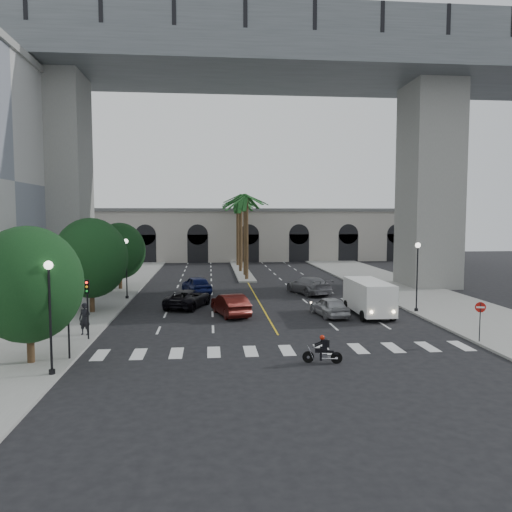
{
  "coord_description": "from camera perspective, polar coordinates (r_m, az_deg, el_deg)",
  "views": [
    {
      "loc": [
        -4.2,
        -28.03,
        7.38
      ],
      "look_at": [
        -1.0,
        6.0,
        4.59
      ],
      "focal_mm": 35.0,
      "sensor_mm": 36.0,
      "label": 1
    }
  ],
  "objects": [
    {
      "name": "ground",
      "position": [
        29.28,
        3.1,
        -9.94
      ],
      "size": [
        140.0,
        140.0,
        0.0
      ],
      "primitive_type": "plane",
      "color": "black",
      "rests_on": "ground"
    },
    {
      "name": "sidewalk_left",
      "position": [
        44.96,
        -19.27,
        -4.95
      ],
      "size": [
        8.0,
        100.0,
        0.15
      ],
      "primitive_type": "cube",
      "color": "gray",
      "rests_on": "ground"
    },
    {
      "name": "sidewalk_right",
      "position": [
        47.68,
        18.51,
        -4.4
      ],
      "size": [
        8.0,
        100.0,
        0.15
      ],
      "primitive_type": "cube",
      "color": "gray",
      "rests_on": "ground"
    },
    {
      "name": "median",
      "position": [
        66.56,
        -1.72,
        -1.62
      ],
      "size": [
        2.0,
        24.0,
        0.2
      ],
      "primitive_type": "cube",
      "color": "gray",
      "rests_on": "ground"
    },
    {
      "name": "pier_building",
      "position": [
        83.19,
        -2.47,
        2.51
      ],
      "size": [
        71.0,
        10.5,
        8.5
      ],
      "color": "#BAB3A7",
      "rests_on": "ground"
    },
    {
      "name": "bridge",
      "position": [
        51.81,
        3.37,
        17.06
      ],
      "size": [
        75.0,
        13.0,
        26.0
      ],
      "color": "gray",
      "rests_on": "ground"
    },
    {
      "name": "palm_a",
      "position": [
        56.21,
        -1.09,
        6.41
      ],
      "size": [
        3.2,
        3.2,
        10.3
      ],
      "color": "#47331E",
      "rests_on": "ground"
    },
    {
      "name": "palm_b",
      "position": [
        60.21,
        -1.28,
        6.55
      ],
      "size": [
        3.2,
        3.2,
        10.6
      ],
      "color": "#47331E",
      "rests_on": "ground"
    },
    {
      "name": "palm_c",
      "position": [
        64.17,
        -1.8,
        6.02
      ],
      "size": [
        3.2,
        3.2,
        10.1
      ],
      "color": "#47331E",
      "rests_on": "ground"
    },
    {
      "name": "palm_d",
      "position": [
        68.2,
        -1.72,
        6.56
      ],
      "size": [
        3.2,
        3.2,
        10.9
      ],
      "color": "#47331E",
      "rests_on": "ground"
    },
    {
      "name": "palm_e",
      "position": [
        72.17,
        -2.12,
        6.09
      ],
      "size": [
        3.2,
        3.2,
        10.4
      ],
      "color": "#47331E",
      "rests_on": "ground"
    },
    {
      "name": "palm_f",
      "position": [
        76.18,
        -2.07,
        6.22
      ],
      "size": [
        3.2,
        3.2,
        10.7
      ],
      "color": "#47331E",
      "rests_on": "ground"
    },
    {
      "name": "street_tree_near",
      "position": [
        26.74,
        -24.57,
        -2.97
      ],
      "size": [
        5.2,
        5.2,
        6.89
      ],
      "color": "#382616",
      "rests_on": "ground"
    },
    {
      "name": "street_tree_mid",
      "position": [
        39.16,
        -18.34,
        -0.22
      ],
      "size": [
        5.44,
        5.44,
        7.21
      ],
      "color": "#382616",
      "rests_on": "ground"
    },
    {
      "name": "street_tree_far",
      "position": [
        50.91,
        -15.31,
        0.57
      ],
      "size": [
        5.04,
        5.04,
        6.68
      ],
      "color": "#382616",
      "rests_on": "ground"
    },
    {
      "name": "lamp_post_left_near",
      "position": [
        24.48,
        -22.5,
        -5.47
      ],
      "size": [
        0.4,
        0.4,
        5.35
      ],
      "color": "black",
      "rests_on": "ground"
    },
    {
      "name": "lamp_post_left_far",
      "position": [
        44.81,
        -14.59,
        -0.82
      ],
      "size": [
        0.4,
        0.4,
        5.35
      ],
      "color": "black",
      "rests_on": "ground"
    },
    {
      "name": "lamp_post_right",
      "position": [
        39.48,
        17.95,
        -1.61
      ],
      "size": [
        0.4,
        0.4,
        5.35
      ],
      "color": "black",
      "rests_on": "ground"
    },
    {
      "name": "traffic_signal_near",
      "position": [
        26.94,
        -20.68,
        -6.05
      ],
      "size": [
        0.25,
        0.18,
        3.65
      ],
      "color": "black",
      "rests_on": "ground"
    },
    {
      "name": "traffic_signal_far",
      "position": [
        30.76,
        -18.71,
        -4.69
      ],
      "size": [
        0.25,
        0.18,
        3.65
      ],
      "color": "black",
      "rests_on": "ground"
    },
    {
      "name": "motorcycle_rider",
      "position": [
        25.57,
        7.73,
        -10.64
      ],
      "size": [
        1.97,
        0.61,
        1.43
      ],
      "rotation": [
        0.0,
        0.0,
        -0.2
      ],
      "color": "black",
      "rests_on": "ground"
    },
    {
      "name": "car_a",
      "position": [
        37.1,
        8.39,
        -5.71
      ],
      "size": [
        2.36,
        4.5,
        1.46
      ],
      "primitive_type": "imported",
      "rotation": [
        0.0,
        0.0,
        3.29
      ],
      "color": "#A0A0A4",
      "rests_on": "ground"
    },
    {
      "name": "car_b",
      "position": [
        37.04,
        -2.96,
        -5.56
      ],
      "size": [
        2.91,
        5.2,
        1.62
      ],
      "primitive_type": "imported",
      "rotation": [
        0.0,
        0.0,
        3.4
      ],
      "color": "#41100D",
      "rests_on": "ground"
    },
    {
      "name": "car_c",
      "position": [
        40.5,
        -7.77,
        -4.83
      ],
      "size": [
        4.09,
        5.77,
        1.46
      ],
      "primitive_type": "imported",
      "rotation": [
        0.0,
        0.0,
        2.79
      ],
      "color": "black",
      "rests_on": "ground"
    },
    {
      "name": "car_d",
      "position": [
        47.18,
        6.01,
        -3.34
      ],
      "size": [
        4.01,
        6.17,
        1.66
      ],
      "primitive_type": "imported",
      "rotation": [
        0.0,
        0.0,
        3.46
      ],
      "color": "slate",
      "rests_on": "ground"
    },
    {
      "name": "car_e",
      "position": [
        47.58,
        -6.81,
        -3.28
      ],
      "size": [
        3.31,
        5.27,
        1.67
      ],
      "primitive_type": "imported",
      "rotation": [
        0.0,
        0.0,
        3.43
      ],
      "color": "#10184D",
      "rests_on": "ground"
    },
    {
      "name": "cargo_van",
      "position": [
        37.82,
        12.78,
        -4.51
      ],
      "size": [
        2.43,
        6.01,
        2.56
      ],
      "rotation": [
        0.0,
        0.0,
        -0.0
      ],
      "color": "white",
      "rests_on": "ground"
    },
    {
      "name": "pedestrian_a",
      "position": [
        32.17,
        -18.99,
        -6.81
      ],
      "size": [
        0.8,
        0.63,
        1.95
      ],
      "primitive_type": "imported",
      "rotation": [
        0.0,
        0.0,
        -0.25
      ],
      "color": "black",
      "rests_on": "sidewalk_left"
    },
    {
      "name": "pedestrian_b",
      "position": [
        34.33,
        -25.03,
        -6.51
      ],
      "size": [
        0.97,
        0.86,
        1.68
      ],
      "primitive_type": "imported",
      "rotation": [
        0.0,
        0.0,
        -0.31
      ],
      "color": "black",
      "rests_on": "sidewalk_left"
    },
    {
      "name": "do_not_enter_sign",
      "position": [
        31.45,
        24.25,
        -6.02
      ],
      "size": [
        0.58,
        0.22,
        2.44
      ],
      "rotation": [
        0.0,
        0.0,
        -0.32
      ],
      "color": "black",
      "rests_on": "ground"
    }
  ]
}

